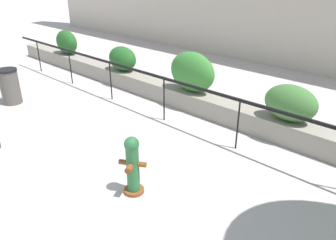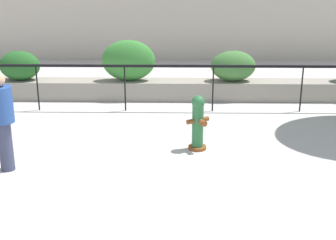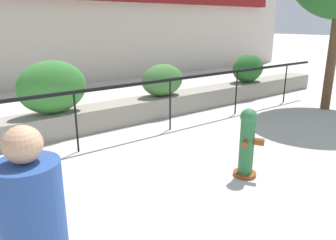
{
  "view_description": "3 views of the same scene",
  "coord_description": "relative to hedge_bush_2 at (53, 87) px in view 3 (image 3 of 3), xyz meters",
  "views": [
    {
      "loc": [
        5.28,
        -0.63,
        3.57
      ],
      "look_at": [
        1.17,
        3.79,
        0.75
      ],
      "focal_mm": 35.0,
      "sensor_mm": 36.0,
      "label": 1
    },
    {
      "loc": [
        1.24,
        -6.13,
        3.4
      ],
      "look_at": [
        1.09,
        2.62,
        0.51
      ],
      "focal_mm": 50.0,
      "sensor_mm": 36.0,
      "label": 2
    },
    {
      "loc": [
        -2.1,
        -0.59,
        2.3
      ],
      "look_at": [
        1.02,
        3.51,
        0.76
      ],
      "focal_mm": 35.0,
      "sensor_mm": 36.0,
      "label": 3
    }
  ],
  "objects": [
    {
      "name": "planter_wall_low",
      "position": [
        0.01,
        0.0,
        -0.79
      ],
      "size": [
        18.0,
        0.7,
        0.5
      ],
      "primitive_type": "cube",
      "color": "gray",
      "rests_on": "ground"
    },
    {
      "name": "fence_railing_segment",
      "position": [
        0.01,
        -1.1,
        -0.02
      ],
      "size": [
        15.0,
        0.05,
        1.15
      ],
      "color": "black",
      "rests_on": "ground"
    },
    {
      "name": "hedge_bush_2",
      "position": [
        0.0,
        0.0,
        0.0
      ],
      "size": [
        1.41,
        0.65,
        1.08
      ],
      "primitive_type": "ellipsoid",
      "color": "#387F33",
      "rests_on": "planter_wall_low"
    },
    {
      "name": "hedge_bush_3",
      "position": [
        2.76,
        0.0,
        -0.14
      ],
      "size": [
        1.17,
        0.7,
        0.8
      ],
      "primitive_type": "ellipsoid",
      "color": "#427538",
      "rests_on": "planter_wall_low"
    },
    {
      "name": "hedge_bush_4",
      "position": [
        6.06,
        0.0,
        -0.11
      ],
      "size": [
        1.19,
        0.7,
        0.85
      ],
      "primitive_type": "ellipsoid",
      "color": "#235B23",
      "rests_on": "planter_wall_low"
    },
    {
      "name": "fire_hydrant",
      "position": [
        1.68,
        -3.62,
        -0.49
      ],
      "size": [
        0.48,
        0.49,
        1.08
      ],
      "color": "brown",
      "rests_on": "ground"
    },
    {
      "name": "pedestrian",
      "position": [
        -1.69,
        -4.66,
        -0.05
      ],
      "size": [
        0.54,
        0.54,
        1.73
      ],
      "color": "#383D56",
      "rests_on": "ground"
    }
  ]
}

